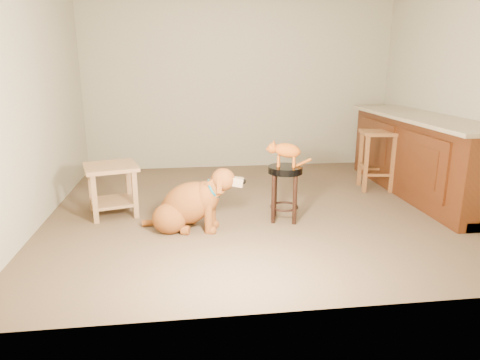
{
  "coord_description": "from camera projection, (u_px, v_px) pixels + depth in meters",
  "views": [
    {
      "loc": [
        -0.82,
        -4.34,
        1.53
      ],
      "look_at": [
        -0.32,
        -0.44,
        0.45
      ],
      "focal_mm": 32.0,
      "sensor_mm": 36.0,
      "label": 1
    }
  ],
  "objects": [
    {
      "name": "floor",
      "position": [
        264.0,
        208.0,
        4.66
      ],
      "size": [
        4.5,
        4.0,
        0.01
      ],
      "primitive_type": "cube",
      "color": "brown",
      "rests_on": "ground"
    },
    {
      "name": "room_shell",
      "position": [
        266.0,
        48.0,
        4.22
      ],
      "size": [
        4.54,
        4.04,
        2.62
      ],
      "color": "#A09B81",
      "rests_on": "ground"
    },
    {
      "name": "cabinet_run",
      "position": [
        421.0,
        158.0,
        5.07
      ],
      "size": [
        0.7,
        2.56,
        0.94
      ],
      "color": "#4D230D",
      "rests_on": "ground"
    },
    {
      "name": "padded_stool",
      "position": [
        285.0,
        182.0,
        4.22
      ],
      "size": [
        0.35,
        0.35,
        0.55
      ],
      "rotation": [
        0.0,
        0.0,
        -0.27
      ],
      "color": "black",
      "rests_on": "ground"
    },
    {
      "name": "wood_stool",
      "position": [
        376.0,
        159.0,
        5.28
      ],
      "size": [
        0.46,
        0.46,
        0.73
      ],
      "rotation": [
        0.0,
        0.0,
        -0.18
      ],
      "color": "brown",
      "rests_on": "ground"
    },
    {
      "name": "side_table",
      "position": [
        112.0,
        182.0,
        4.39
      ],
      "size": [
        0.63,
        0.63,
        0.53
      ],
      "rotation": [
        0.0,
        0.0,
        0.28
      ],
      "color": "#946B44",
      "rests_on": "ground"
    },
    {
      "name": "golden_retriever",
      "position": [
        189.0,
        205.0,
        4.02
      ],
      "size": [
        0.99,
        0.57,
        0.65
      ],
      "rotation": [
        0.0,
        0.0,
        -0.25
      ],
      "color": "brown",
      "rests_on": "ground"
    },
    {
      "name": "tabby_kitten",
      "position": [
        285.0,
        151.0,
        4.14
      ],
      "size": [
        0.45,
        0.2,
        0.28
      ],
      "rotation": [
        0.0,
        0.0,
        -0.27
      ],
      "color": "#99450F",
      "rests_on": "padded_stool"
    }
  ]
}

